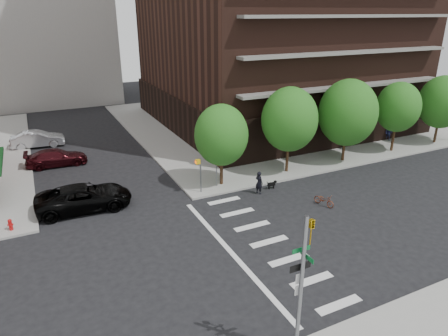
% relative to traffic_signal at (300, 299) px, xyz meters
% --- Properties ---
extents(ground, '(120.00, 120.00, 0.00)m').
position_rel_traffic_signal_xyz_m(ground, '(0.47, 7.49, -2.70)').
color(ground, black).
rests_on(ground, ground).
extents(sidewalk_ne, '(39.00, 33.00, 0.15)m').
position_rel_traffic_signal_xyz_m(sidewalk_ne, '(20.97, 30.99, -2.62)').
color(sidewalk_ne, gray).
rests_on(sidewalk_ne, ground).
extents(crosswalk, '(3.85, 13.00, 0.01)m').
position_rel_traffic_signal_xyz_m(crosswalk, '(2.68, 7.49, -2.69)').
color(crosswalk, silver).
rests_on(crosswalk, ground).
extents(tree_a, '(4.00, 4.00, 5.90)m').
position_rel_traffic_signal_xyz_m(tree_a, '(4.47, 15.99, 1.35)').
color(tree_a, '#301E11').
rests_on(tree_a, sidewalk_ne).
extents(tree_b, '(4.50, 4.50, 6.65)m').
position_rel_traffic_signal_xyz_m(tree_b, '(10.47, 15.99, 1.85)').
color(tree_b, '#301E11').
rests_on(tree_b, sidewalk_ne).
extents(tree_c, '(5.00, 5.00, 6.80)m').
position_rel_traffic_signal_xyz_m(tree_c, '(16.47, 15.99, 1.75)').
color(tree_c, '#301E11').
rests_on(tree_c, sidewalk_ne).
extents(tree_d, '(4.00, 4.00, 6.20)m').
position_rel_traffic_signal_xyz_m(tree_d, '(22.47, 15.99, 1.64)').
color(tree_d, '#301E11').
rests_on(tree_d, sidewalk_ne).
extents(tree_e, '(4.50, 4.50, 6.35)m').
position_rel_traffic_signal_xyz_m(tree_e, '(28.47, 15.99, 1.55)').
color(tree_e, '#301E11').
rests_on(tree_e, sidewalk_ne).
extents(traffic_signal, '(0.90, 0.75, 6.00)m').
position_rel_traffic_signal_xyz_m(traffic_signal, '(0.00, 0.00, 0.00)').
color(traffic_signal, slate).
rests_on(traffic_signal, sidewalk_s).
extents(pedestrian_signal, '(2.18, 0.67, 2.60)m').
position_rel_traffic_signal_xyz_m(pedestrian_signal, '(2.79, 15.42, -0.84)').
color(pedestrian_signal, slate).
rests_on(pedestrian_signal, sidewalk_ne).
extents(fire_hydrant, '(0.24, 0.24, 0.73)m').
position_rel_traffic_signal_xyz_m(fire_hydrant, '(-10.03, 15.29, -2.15)').
color(fire_hydrant, '#A50C0C').
rests_on(fire_hydrant, sidewalk_nw).
extents(parked_car_black, '(3.21, 6.36, 1.73)m').
position_rel_traffic_signal_xyz_m(parked_car_black, '(-5.54, 16.49, -1.84)').
color(parked_car_black, black).
rests_on(parked_car_black, ground).
extents(parked_car_maroon, '(2.27, 5.12, 1.46)m').
position_rel_traffic_signal_xyz_m(parked_car_maroon, '(-6.52, 26.13, -1.97)').
color(parked_car_maroon, '#370C11').
rests_on(parked_car_maroon, ground).
extents(parked_car_silver, '(2.13, 5.04, 1.62)m').
position_rel_traffic_signal_xyz_m(parked_car_silver, '(-7.73, 32.42, -1.89)').
color(parked_car_silver, '#B5B8BD').
rests_on(parked_car_silver, ground).
extents(scooter, '(0.97, 1.68, 0.83)m').
position_rel_traffic_signal_xyz_m(scooter, '(9.36, 9.82, -2.28)').
color(scooter, brown).
rests_on(scooter, ground).
extents(dog_walker, '(0.73, 0.61, 1.72)m').
position_rel_traffic_signal_xyz_m(dog_walker, '(6.32, 13.49, -1.84)').
color(dog_walker, black).
rests_on(dog_walker, ground).
extents(dog, '(0.71, 0.24, 0.60)m').
position_rel_traffic_signal_xyz_m(dog, '(7.64, 13.79, -2.32)').
color(dog, black).
rests_on(dog, ground).
extents(pedestrian_far, '(0.91, 0.79, 1.60)m').
position_rel_traffic_signal_xyz_m(pedestrian_far, '(24.67, 18.49, -1.75)').
color(pedestrian_far, '#1C224C').
rests_on(pedestrian_far, sidewalk_ne).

